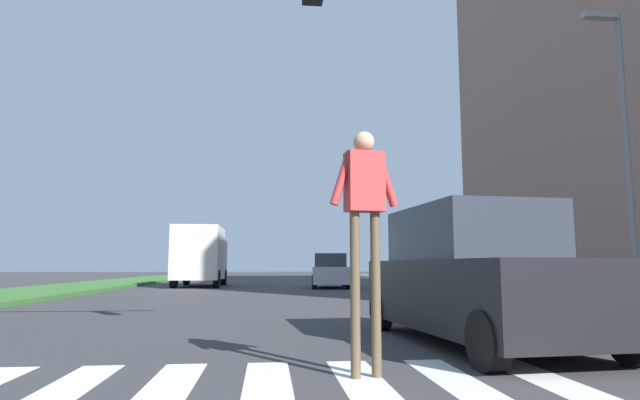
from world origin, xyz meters
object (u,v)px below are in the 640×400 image
Objects in this scene: suv_crossing at (476,278)px; truck_box_delivery at (201,256)px; sedan_midblock at (330,272)px; street_lamp_right at (622,127)px; pedestrian_performer at (365,211)px.

suv_crossing is 0.77× the size of truck_box_delivery.
truck_box_delivery is (-6.71, 2.22, 0.84)m from sedan_midblock.
truck_box_delivery reaches higher than suv_crossing.
suv_crossing is at bearing -90.42° from sedan_midblock.
street_lamp_right is 1.58× the size of suv_crossing.
suv_crossing is at bearing -72.91° from truck_box_delivery.
street_lamp_right is at bearing 41.02° from pedestrian_performer.
pedestrian_performer is 0.56× the size of sedan_midblock.
street_lamp_right is 15.98m from sedan_midblock.
suv_crossing is 1.07× the size of sedan_midblock.
suv_crossing is 22.38m from truck_box_delivery.
pedestrian_performer is 23.96m from truck_box_delivery.
street_lamp_right is at bearing -68.22° from sedan_midblock.
street_lamp_right reaches higher than suv_crossing.
truck_box_delivery reaches higher than sedan_midblock.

